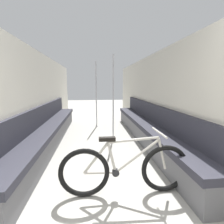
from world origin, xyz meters
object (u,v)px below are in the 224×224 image
at_px(bench_seat_row_right, 147,129).
at_px(grab_pole_near, 113,99).
at_px(grab_pole_far, 96,95).
at_px(bicycle, 126,169).
at_px(bench_seat_row_left, 49,132).

height_order(bench_seat_row_right, grab_pole_near, grab_pole_near).
bearing_deg(grab_pole_far, bench_seat_row_right, -54.74).
xyz_separation_m(bicycle, grab_pole_far, (-0.28, 3.70, 0.70)).
bearing_deg(grab_pole_near, bicycle, -92.91).
height_order(bench_seat_row_left, bench_seat_row_right, same).
height_order(bench_seat_row_left, bicycle, bench_seat_row_left).
height_order(bench_seat_row_right, grab_pole_far, grab_pole_far).
bearing_deg(bench_seat_row_right, bench_seat_row_left, 180.00).
bearing_deg(bench_seat_row_right, bicycle, -114.26).
xyz_separation_m(grab_pole_near, grab_pole_far, (-0.40, 1.34, 0.00)).
distance_m(grab_pole_near, grab_pole_far, 1.40).
bearing_deg(bench_seat_row_left, bicycle, -55.04).
xyz_separation_m(bench_seat_row_right, bicycle, (-0.91, -2.02, 0.03)).
height_order(bench_seat_row_right, bicycle, bench_seat_row_right).
xyz_separation_m(bicycle, grab_pole_near, (0.12, 2.36, 0.70)).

